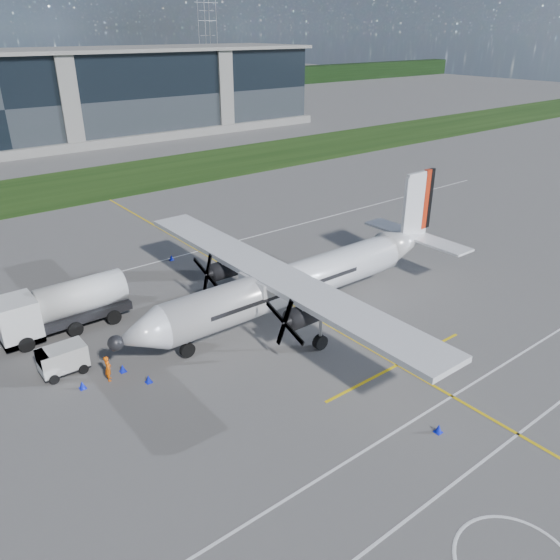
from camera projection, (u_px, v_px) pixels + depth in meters
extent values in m
plane|color=#555250|center=(83.00, 203.00, 64.75)|extent=(400.00, 400.00, 0.00)
cube|color=black|center=(60.00, 188.00, 70.45)|extent=(400.00, 18.00, 0.04)
cube|color=yellow|center=(248.00, 279.00, 44.99)|extent=(0.20, 70.00, 0.01)
cube|color=white|center=(484.00, 460.00, 26.17)|extent=(90.00, 0.15, 0.01)
imported|color=#F25907|center=(108.00, 367.00, 31.78)|extent=(0.76, 0.89, 1.85)
cone|color=#0C1BD9|center=(123.00, 368.00, 32.82)|extent=(0.36, 0.36, 0.50)
cone|color=#0C1BD9|center=(439.00, 428.00, 27.88)|extent=(0.36, 0.36, 0.50)
cone|color=#0C1BD9|center=(171.00, 257.00, 48.62)|extent=(0.36, 0.36, 0.50)
cone|color=#0C1BD9|center=(148.00, 379.00, 31.83)|extent=(0.36, 0.36, 0.50)
cone|color=#0C1BD9|center=(82.00, 385.00, 31.28)|extent=(0.36, 0.36, 0.50)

